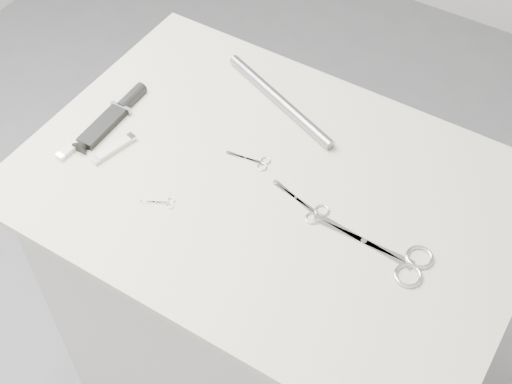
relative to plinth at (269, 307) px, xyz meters
The scene contains 10 objects.
plinth is the anchor object (origin of this frame).
display_board 0.46m from the plinth, ahead, with size 1.00×0.70×0.02m, color beige.
large_shears 0.55m from the plinth, ahead, with size 0.23×0.10×0.01m.
embroidery_scissors_a 0.48m from the plinth, ahead, with size 0.13×0.06×0.00m.
embroidery_scissors_b 0.48m from the plinth, 151.29° to the left, with size 0.09×0.04×0.00m.
tiny_scissors 0.52m from the plinth, 136.24° to the right, with size 0.06×0.04×0.00m.
sheathed_knife 0.61m from the plinth, behind, with size 0.05×0.21×0.03m.
pocket_knife_a 0.58m from the plinth, 164.27° to the right, with size 0.05×0.11×0.01m.
pocket_knife_b 0.63m from the plinth, 162.53° to the right, with size 0.03×0.09×0.01m.
metal_rail 0.54m from the plinth, 117.29° to the left, with size 0.02×0.02×0.34m, color gray.
Camera 1 is at (0.45, -0.79, 2.00)m, focal length 50.00 mm.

